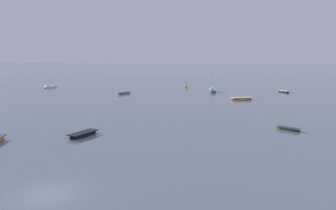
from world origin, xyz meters
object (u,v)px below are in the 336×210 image
(rowboat_moored_2, at_px, (284,92))
(channel_buoy, at_px, (186,86))
(sailboat_moored_0, at_px, (212,91))
(motorboat_moored_1, at_px, (48,87))
(rowboat_moored_3, at_px, (288,129))
(rowboat_moored_7, at_px, (124,93))
(rowboat_moored_0, at_px, (242,99))
(rowboat_moored_4, at_px, (83,134))

(rowboat_moored_2, bearing_deg, channel_buoy, -130.55)
(sailboat_moored_0, xyz_separation_m, motorboat_moored_1, (-46.97, 4.32, -0.08))
(rowboat_moored_3, height_order, motorboat_moored_1, motorboat_moored_1)
(motorboat_moored_1, bearing_deg, rowboat_moored_2, 100.32)
(rowboat_moored_7, distance_m, sailboat_moored_0, 22.58)
(channel_buoy, bearing_deg, rowboat_moored_2, -18.33)
(motorboat_moored_1, bearing_deg, rowboat_moored_0, 84.02)
(motorboat_moored_1, distance_m, channel_buoy, 39.96)
(rowboat_moored_0, relative_size, rowboat_moored_2, 1.13)
(rowboat_moored_7, relative_size, channel_buoy, 1.61)
(sailboat_moored_0, bearing_deg, channel_buoy, -142.18)
(rowboat_moored_0, xyz_separation_m, rowboat_moored_3, (2.30, -26.28, -0.07))
(rowboat_moored_4, height_order, channel_buoy, channel_buoy)
(rowboat_moored_4, height_order, sailboat_moored_0, sailboat_moored_0)
(rowboat_moored_2, distance_m, rowboat_moored_7, 40.27)
(rowboat_moored_4, xyz_separation_m, rowboat_moored_7, (-5.51, 38.58, -0.01))
(rowboat_moored_2, xyz_separation_m, sailboat_moored_0, (-18.00, -1.10, 0.12))
(rowboat_moored_2, height_order, sailboat_moored_0, sailboat_moored_0)
(rowboat_moored_7, height_order, channel_buoy, channel_buoy)
(channel_buoy, bearing_deg, rowboat_moored_7, -130.12)
(rowboat_moored_4, bearing_deg, sailboat_moored_0, 4.44)
(rowboat_moored_4, distance_m, sailboat_moored_0, 48.45)
(rowboat_moored_3, height_order, sailboat_moored_0, sailboat_moored_0)
(sailboat_moored_0, relative_size, motorboat_moored_1, 1.44)
(rowboat_moored_2, bearing_deg, rowboat_moored_7, -100.34)
(rowboat_moored_3, height_order, rowboat_moored_4, rowboat_moored_4)
(rowboat_moored_0, bearing_deg, motorboat_moored_1, -37.53)
(rowboat_moored_7, bearing_deg, sailboat_moored_0, 143.11)
(channel_buoy, bearing_deg, rowboat_moored_0, -61.02)
(rowboat_moored_7, height_order, motorboat_moored_1, motorboat_moored_1)
(rowboat_moored_3, bearing_deg, rowboat_moored_4, 49.82)
(rowboat_moored_2, xyz_separation_m, rowboat_moored_4, (-33.90, -46.87, -0.00))
(rowboat_moored_0, height_order, rowboat_moored_2, rowboat_moored_0)
(channel_buoy, bearing_deg, sailboat_moored_0, -52.27)
(rowboat_moored_2, distance_m, motorboat_moored_1, 65.05)
(rowboat_moored_0, xyz_separation_m, sailboat_moored_0, (-5.63, 13.93, 0.09))
(rowboat_moored_3, xyz_separation_m, rowboat_moored_7, (-29.34, 33.03, 0.03))
(motorboat_moored_1, bearing_deg, rowboat_moored_3, 64.11)
(rowboat_moored_7, distance_m, motorboat_moored_1, 28.03)
(rowboat_moored_2, distance_m, rowboat_moored_3, 42.53)
(rowboat_moored_2, bearing_deg, sailboat_moored_0, -108.71)
(rowboat_moored_7, bearing_deg, rowboat_moored_2, 136.44)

